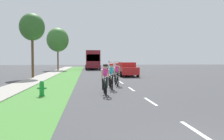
% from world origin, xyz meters
% --- Properties ---
extents(ground_plane, '(120.00, 120.00, 0.00)m').
position_xyz_m(ground_plane, '(0.00, 20.00, 0.00)').
color(ground_plane, '#424244').
extents(grass_verge, '(2.75, 70.00, 0.01)m').
position_xyz_m(grass_verge, '(-4.86, 20.00, 0.00)').
color(grass_verge, '#478438').
rests_on(grass_verge, ground_plane).
extents(sidewalk_concrete, '(1.91, 70.00, 0.10)m').
position_xyz_m(sidewalk_concrete, '(-7.19, 20.00, 0.00)').
color(sidewalk_concrete, '#9E998E').
rests_on(sidewalk_concrete, ground_plane).
extents(lane_markings_center, '(0.12, 53.80, 0.01)m').
position_xyz_m(lane_markings_center, '(0.00, 24.00, 0.00)').
color(lane_markings_center, white).
rests_on(lane_markings_center, ground_plane).
extents(fire_hydrant_green, '(0.44, 0.38, 0.76)m').
position_xyz_m(fire_hydrant_green, '(-4.86, 7.90, 0.37)').
color(fire_hydrant_green, '#1E8C33').
rests_on(fire_hydrant_green, ground_plane).
extents(cyclist_lead, '(0.42, 1.72, 1.58)m').
position_xyz_m(cyclist_lead, '(-1.77, 8.04, 0.81)').
color(cyclist_lead, black).
rests_on(cyclist_lead, ground_plane).
extents(cyclist_trailing, '(0.42, 1.72, 1.58)m').
position_xyz_m(cyclist_trailing, '(-1.25, 9.98, 0.81)').
color(cyclist_trailing, black).
rests_on(cyclist_trailing, ground_plane).
extents(cyclist_distant, '(0.42, 1.72, 1.58)m').
position_xyz_m(cyclist_distant, '(-0.65, 11.89, 0.81)').
color(cyclist_distant, black).
rests_on(cyclist_distant, ground_plane).
extents(sedan_red, '(1.98, 4.30, 1.52)m').
position_xyz_m(sedan_red, '(1.69, 20.58, 0.77)').
color(sedan_red, red).
rests_on(sedan_red, ground_plane).
extents(pickup_white, '(2.22, 5.10, 1.64)m').
position_xyz_m(pickup_white, '(1.52, 30.16, 0.83)').
color(pickup_white, silver).
rests_on(pickup_white, ground_plane).
extents(bus_maroon, '(2.78, 11.60, 3.48)m').
position_xyz_m(bus_maroon, '(-1.57, 40.75, 1.98)').
color(bus_maroon, maroon).
rests_on(bus_maroon, ground_plane).
extents(street_tree_near, '(2.43, 2.43, 6.36)m').
position_xyz_m(street_tree_near, '(-8.01, 19.49, 4.98)').
color(street_tree_near, brown).
rests_on(street_tree_near, ground_plane).
extents(street_tree_far, '(3.73, 3.73, 7.30)m').
position_xyz_m(street_tree_far, '(-7.63, 35.70, 5.24)').
color(street_tree_far, brown).
rests_on(street_tree_far, ground_plane).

